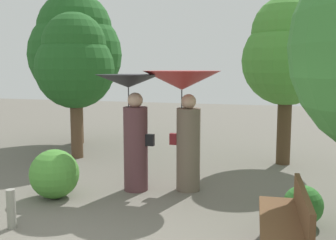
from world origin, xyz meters
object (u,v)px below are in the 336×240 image
tree_near_left (75,62)px  tree_mid_left (75,47)px  person_right (184,101)px  park_bench (288,218)px  tree_mid_right (287,52)px  path_marker_post (11,209)px  person_left (132,113)px

tree_near_left → tree_mid_left: bearing=118.4°
person_right → park_bench: 3.09m
tree_mid_right → path_marker_post: tree_mid_right is taller
person_left → park_bench: bearing=-124.1°
tree_near_left → tree_mid_left: size_ratio=0.81×
person_left → park_bench: person_left is taller
path_marker_post → tree_near_left: bearing=107.4°
park_bench → tree_near_left: size_ratio=0.45×
tree_near_left → path_marker_post: size_ratio=6.35×
park_bench → tree_near_left: 6.59m
park_bench → tree_mid_left: bearing=-139.2°
person_left → tree_near_left: (-2.23, 2.04, 0.92)m
person_left → tree_near_left: size_ratio=0.59×
person_right → person_left: bearing=110.3°
park_bench → tree_mid_left: (-5.77, 5.74, 2.21)m
person_right → path_marker_post: bearing=146.4°
person_left → tree_mid_left: bearing=43.8°
person_left → park_bench: (2.64, -2.04, -0.86)m
person_right → tree_near_left: bearing=63.7°
tree_near_left → park_bench: bearing=-40.0°
tree_near_left → path_marker_post: (1.30, -4.14, -2.02)m
person_left → tree_near_left: 3.15m
path_marker_post → tree_mid_right: bearing=54.6°
person_left → path_marker_post: person_left is taller
person_right → park_bench: (1.78, -2.30, -1.06)m
person_right → tree_near_left: tree_near_left is taller
tree_mid_right → tree_mid_left: bearing=170.6°
tree_near_left → path_marker_post: bearing=-72.6°
tree_mid_right → path_marker_post: 6.38m
tree_mid_left → person_right: bearing=-40.8°
tree_near_left → path_marker_post: 4.79m
person_left → person_right: (0.86, 0.26, 0.20)m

